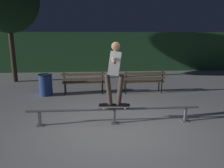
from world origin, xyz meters
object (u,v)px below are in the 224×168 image
at_px(grind_rail, 115,111).
at_px(park_bench_leftmost, 84,81).
at_px(park_bench_left_center, 144,80).
at_px(trash_can, 46,84).
at_px(skateboarder, 115,68).
at_px(skateboard, 114,105).

relative_size(grind_rail, park_bench_leftmost, 2.71).
distance_m(park_bench_left_center, trash_can, 3.70).
height_order(skateboarder, park_bench_left_center, skateboarder).
distance_m(grind_rail, skateboarder, 1.10).
relative_size(skateboard, park_bench_left_center, 0.49).
bearing_deg(park_bench_left_center, skateboarder, -116.16).
height_order(park_bench_leftmost, trash_can, park_bench_leftmost).
relative_size(park_bench_left_center, trash_can, 2.02).
xyz_separation_m(skateboard, skateboarder, (0.00, -0.00, 0.94)).
bearing_deg(trash_can, park_bench_leftmost, -0.42).
bearing_deg(grind_rail, trash_can, 129.86).
height_order(skateboarder, park_bench_leftmost, skateboarder).
xyz_separation_m(grind_rail, skateboarder, (-0.00, -0.00, 1.10)).
height_order(park_bench_left_center, trash_can, park_bench_left_center).
bearing_deg(grind_rail, park_bench_left_center, 63.87).
bearing_deg(grind_rail, skateboard, 180.00).
distance_m(park_bench_leftmost, trash_can, 1.42).
height_order(skateboard, trash_can, trash_can).
height_order(skateboard, park_bench_left_center, park_bench_left_center).
distance_m(skateboarder, park_bench_leftmost, 3.06).
height_order(grind_rail, park_bench_left_center, park_bench_left_center).
xyz_separation_m(skateboard, park_bench_leftmost, (-0.91, 2.78, 0.05)).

